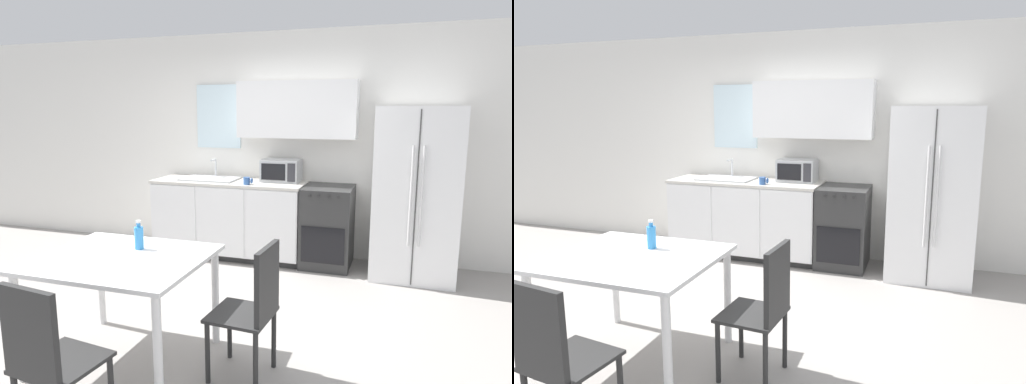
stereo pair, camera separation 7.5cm
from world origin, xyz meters
TOP-DOWN VIEW (x-y plane):
  - ground_plane at (0.00, 0.00)m, footprint 12.00×12.00m
  - wall_back at (0.04, 2.09)m, footprint 12.00×0.38m
  - kitchen_counter at (-0.40, 1.76)m, footprint 1.84×0.67m
  - oven_range at (0.79, 1.76)m, footprint 0.55×0.65m
  - refrigerator at (1.72, 1.71)m, footprint 0.85×0.79m
  - kitchen_sink at (-0.66, 1.77)m, footprint 0.67×0.44m
  - microwave at (0.20, 1.89)m, footprint 0.45×0.33m
  - coffee_mug at (-0.10, 1.54)m, footprint 0.11×0.08m
  - dining_table at (-0.25, -0.73)m, footprint 1.16×0.99m
  - dining_chair_near at (-0.13, -1.60)m, footprint 0.45×0.45m
  - dining_chair_side at (0.70, -0.66)m, footprint 0.43×0.43m
  - drink_bottle at (-0.23, -0.53)m, footprint 0.07×0.07m

SIDE VIEW (x-z plane):
  - ground_plane at x=0.00m, z-range 0.00..0.00m
  - oven_range at x=0.79m, z-range 0.00..0.92m
  - kitchen_counter at x=-0.40m, z-range 0.00..0.94m
  - dining_chair_near at x=-0.13m, z-range 0.07..1.00m
  - dining_chair_side at x=0.70m, z-range 0.07..1.00m
  - dining_table at x=-0.25m, z-range 0.29..1.07m
  - drink_bottle at x=-0.23m, z-range 0.76..0.97m
  - refrigerator at x=1.72m, z-range 0.00..1.82m
  - kitchen_sink at x=-0.66m, z-range 0.83..1.07m
  - coffee_mug at x=-0.10m, z-range 0.94..1.02m
  - microwave at x=0.20m, z-range 0.94..1.20m
  - wall_back at x=0.04m, z-range 0.06..2.76m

